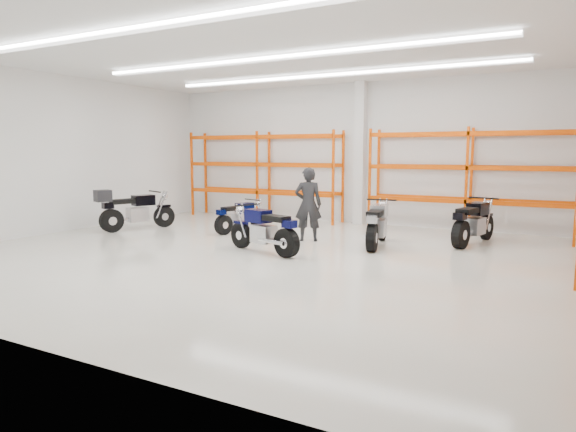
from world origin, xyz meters
The scene contains 11 objects.
ground centered at (0.00, 0.00, 0.00)m, with size 14.00×14.00×0.00m, color beige.
room_shell centered at (0.00, 0.03, 3.28)m, with size 14.02×12.02×4.51m.
motorcycle_main centered at (-0.15, 0.24, 0.51)m, with size 2.17×0.97×1.09m.
motorcycle_back_a centered at (-5.40, 1.27, 0.59)m, with size 1.20×2.32×1.24m.
motorcycle_back_b centered at (-2.41, 2.49, 0.43)m, with size 0.77×1.86×0.93m.
motorcycle_back_c centered at (1.82, 2.25, 0.52)m, with size 0.76×2.26×1.12m.
motorcycle_back_d centered at (3.83, 3.64, 0.54)m, with size 0.93×2.31×1.15m.
standing_man centered at (-0.03, 2.17, 0.96)m, with size 0.70×0.46×1.92m, color black.
structural_column centered at (0.00, 5.82, 2.25)m, with size 0.32×0.32×4.50m, color white.
pallet_racking_back_left centered at (-3.40, 5.48, 1.79)m, with size 5.67×0.87×3.00m.
pallet_racking_back_right centered at (3.40, 5.48, 1.79)m, with size 5.67×0.87×3.00m.
Camera 1 is at (5.84, -9.70, 2.33)m, focal length 32.00 mm.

